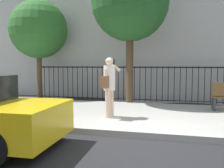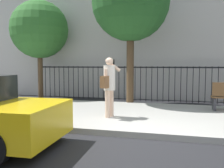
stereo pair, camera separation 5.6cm
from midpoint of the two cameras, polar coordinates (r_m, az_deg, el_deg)
name	(u,v)px [view 2 (the right image)]	position (r m, az deg, el deg)	size (l,w,h in m)	color
ground_plane	(142,139)	(5.86, 7.18, -12.31)	(60.00, 60.00, 0.00)	black
sidewalk	(152,116)	(7.96, 9.26, -7.26)	(28.00, 4.40, 0.15)	#9E9B93
building_facade	(165,5)	(14.44, 11.97, 17.23)	(28.00, 4.00, 9.78)	#BCB7B2
iron_fence	(160,79)	(11.50, 11.05, 1.09)	(12.03, 0.04, 1.60)	black
pedestrian_on_phone	(109,83)	(7.26, -0.47, 0.32)	(0.51, 0.71, 1.74)	beige
street_tree_mid	(39,30)	(12.67, -16.02, 11.75)	(2.73, 2.73, 4.71)	#4C3823
street_tree_far	(131,3)	(10.44, 4.38, 17.93)	(3.08, 3.08, 5.68)	#4C3823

